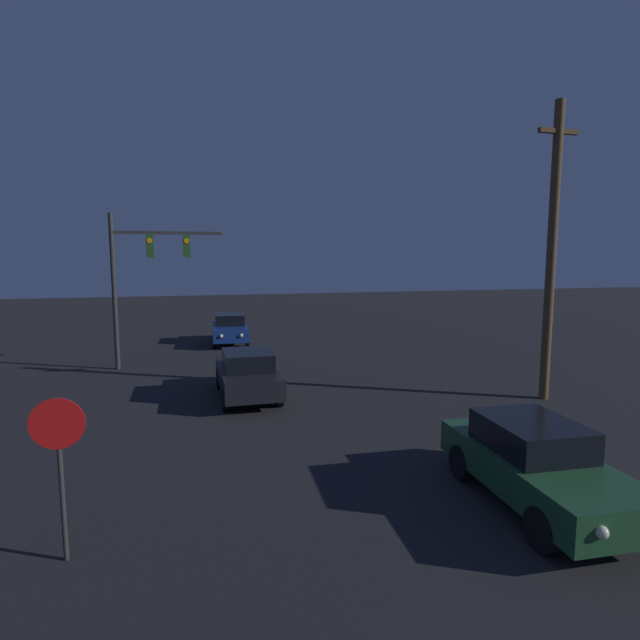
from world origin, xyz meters
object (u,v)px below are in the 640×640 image
(car_mid, at_px, (247,373))
(stop_sign, at_px, (59,448))
(car_near, at_px, (535,463))
(traffic_signal_mast, at_px, (142,267))
(utility_pole, at_px, (552,250))
(car_far, at_px, (230,328))

(car_mid, xyz_separation_m, stop_sign, (-3.56, -7.81, 0.93))
(car_near, bearing_deg, car_mid, -60.23)
(car_near, bearing_deg, stop_sign, 0.70)
(traffic_signal_mast, bearing_deg, stop_sign, -90.78)
(car_mid, distance_m, utility_pole, 9.96)
(traffic_signal_mast, height_order, stop_sign, traffic_signal_mast)
(utility_pole, bearing_deg, traffic_signal_mast, 147.43)
(traffic_signal_mast, relative_size, utility_pole, 0.68)
(utility_pole, bearing_deg, stop_sign, -156.89)
(car_mid, distance_m, car_far, 10.13)
(car_near, relative_size, car_far, 1.00)
(traffic_signal_mast, xyz_separation_m, utility_pole, (12.23, -7.81, 0.57))
(traffic_signal_mast, relative_size, stop_sign, 2.49)
(car_near, distance_m, traffic_signal_mast, 15.70)
(car_mid, height_order, utility_pole, utility_pole)
(car_near, distance_m, car_far, 18.66)
(car_mid, bearing_deg, traffic_signal_mast, 122.39)
(car_far, bearing_deg, traffic_signal_mast, 55.67)
(car_mid, bearing_deg, car_far, 87.94)
(car_mid, bearing_deg, stop_sign, -114.65)
(car_near, bearing_deg, car_far, -75.19)
(car_near, height_order, car_far, same)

